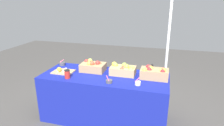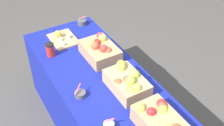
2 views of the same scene
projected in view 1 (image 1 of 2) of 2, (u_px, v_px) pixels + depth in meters
ground_plane at (105, 117)px, 3.14m from camera, size 10.00×10.00×0.00m
table at (105, 97)px, 3.02m from camera, size 1.90×0.76×0.74m
apple_crate_left at (154, 73)px, 2.77m from camera, size 0.40×0.24×0.17m
apple_crate_middle at (123, 70)px, 2.91m from camera, size 0.38×0.24×0.18m
apple_crate_right at (93, 66)px, 3.06m from camera, size 0.38×0.27×0.18m
cutting_board_front at (63, 71)px, 3.01m from camera, size 0.32×0.24×0.09m
sample_bowl_near at (109, 81)px, 2.63m from camera, size 0.09×0.10×0.09m
sample_bowl_mid at (138, 83)px, 2.57m from camera, size 0.08×0.08×0.10m
sample_bowl_far at (62, 64)px, 3.33m from camera, size 0.10×0.10×0.10m
coffee_cup at (67, 74)px, 2.77m from camera, size 0.08×0.08×0.13m
tent_pole at (168, 46)px, 3.17m from camera, size 0.04×0.04×2.18m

